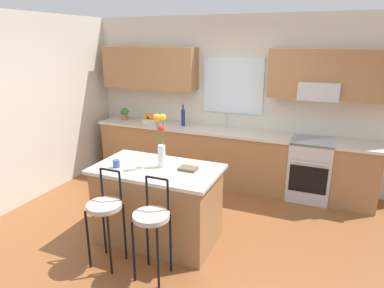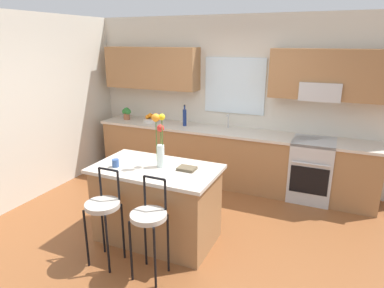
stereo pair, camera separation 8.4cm
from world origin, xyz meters
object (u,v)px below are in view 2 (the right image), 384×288
cookbook (187,169)px  oven_range (311,170)px  bar_stool_middle (149,220)px  fruit_bowl_oranges (150,119)px  mug_ceramic (116,163)px  potted_plant_small (127,113)px  flower_vase (160,141)px  bottle_olive_oil (185,117)px  kitchen_island (157,203)px  bar_stool_near (103,209)px

cookbook → oven_range: bearing=56.1°
oven_range → bar_stool_middle: (-1.30, -2.51, 0.18)m
cookbook → fruit_bowl_oranges: bearing=130.2°
mug_ceramic → potted_plant_small: 2.43m
flower_vase → bottle_olive_oil: flower_vase is taller
bar_stool_middle → cookbook: 0.77m
mug_ceramic → potted_plant_small: (-1.26, 2.08, 0.08)m
oven_range → mug_ceramic: (-2.00, -2.05, 0.51)m
kitchen_island → bar_stool_near: bearing=-113.6°
cookbook → bottle_olive_oil: bottle_olive_oil is taller
oven_range → bar_stool_near: size_ratio=0.88×
oven_range → kitchen_island: (-1.58, -1.88, 0.00)m
mug_ceramic → bottle_olive_oil: (-0.09, 2.08, 0.10)m
bar_stool_near → potted_plant_small: bearing=119.1°
mug_ceramic → cookbook: bearing=17.0°
kitchen_island → mug_ceramic: mug_ceramic is taller
oven_range → cookbook: cookbook is taller
oven_range → mug_ceramic: bearing=-134.3°
kitchen_island → mug_ceramic: size_ratio=16.04×
potted_plant_small → cookbook: bearing=-41.8°
flower_vase → mug_ceramic: (-0.47, -0.21, -0.27)m
kitchen_island → potted_plant_small: size_ratio=6.47×
oven_range → mug_ceramic: 2.91m
fruit_bowl_oranges → bottle_olive_oil: 0.68m
kitchen_island → bottle_olive_oil: 2.06m
mug_ceramic → fruit_bowl_oranges: 2.21m
cookbook → bar_stool_middle: bearing=-97.1°
flower_vase → fruit_bowl_oranges: bearing=123.4°
oven_range → potted_plant_small: 3.32m
bar_stool_middle → flower_vase: bearing=109.2°
bar_stool_near → mug_ceramic: size_ratio=11.58×
oven_range → bottle_olive_oil: size_ratio=2.56×
flower_vase → bar_stool_middle: bearing=-70.8°
bar_stool_middle → potted_plant_small: (-1.96, 2.53, 0.41)m
bar_stool_middle → fruit_bowl_oranges: size_ratio=4.34×
cookbook → mug_ceramic: bearing=-163.0°
bar_stool_middle → flower_vase: flower_vase is taller
mug_ceramic → fruit_bowl_oranges: size_ratio=0.38×
flower_vase → mug_ceramic: size_ratio=6.96×
kitchen_island → flower_vase: bearing=44.2°
fruit_bowl_oranges → bottle_olive_oil: bearing=-0.4°
flower_vase → fruit_bowl_oranges: 2.25m
cookbook → potted_plant_small: 2.75m
bar_stool_near → cookbook: size_ratio=5.21×
oven_range → cookbook: (-1.21, -1.81, 0.48)m
mug_ceramic → bar_stool_near: bearing=-71.5°
bar_stool_middle → bottle_olive_oil: (-0.79, 2.53, 0.43)m
mug_ceramic → kitchen_island: bearing=21.7°
fruit_bowl_oranges → potted_plant_small: 0.50m
bar_stool_middle → potted_plant_small: 3.23m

